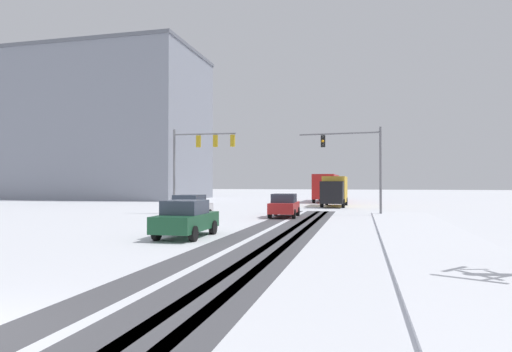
{
  "coord_description": "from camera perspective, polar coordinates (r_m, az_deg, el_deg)",
  "views": [
    {
      "loc": [
        6.33,
        -5.09,
        2.38
      ],
      "look_at": [
        0.0,
        20.93,
        2.8
      ],
      "focal_mm": 30.41,
      "sensor_mm": 36.0,
      "label": 1
    }
  ],
  "objects": [
    {
      "name": "office_building_far_left_block",
      "position": [
        70.22,
        -19.34,
        6.12
      ],
      "size": [
        29.34,
        17.03,
        21.78
      ],
      "color": "gray",
      "rests_on": "ground"
    },
    {
      "name": "wheel_track_right_lane",
      "position": [
        20.34,
        6.54,
        -7.6
      ],
      "size": [
        0.89,
        32.89,
        0.01
      ],
      "primitive_type": "cube",
      "color": "#4C4C51",
      "rests_on": "ground"
    },
    {
      "name": "wheel_track_left_lane",
      "position": [
        20.43,
        4.79,
        -7.58
      ],
      "size": [
        1.01,
        32.89,
        0.01
      ],
      "primitive_type": "cube",
      "color": "#4C4C51",
      "rests_on": "ground"
    },
    {
      "name": "box_truck_delivery",
      "position": [
        44.32,
        10.28,
        -1.85
      ],
      "size": [
        2.42,
        7.45,
        3.02
      ],
      "color": "black",
      "rests_on": "ground"
    },
    {
      "name": "traffic_signal_near_left",
      "position": [
        33.46,
        -7.57,
        3.18
      ],
      "size": [
        4.98,
        0.57,
        6.5
      ],
      "color": "slate",
      "rests_on": "ground"
    },
    {
      "name": "wheel_track_center",
      "position": [
        20.87,
        -1.16,
        -7.44
      ],
      "size": [
        1.12,
        32.89,
        0.01
      ],
      "primitive_type": "cube",
      "color": "#4C4C51",
      "rests_on": "ground"
    },
    {
      "name": "car_silver_second",
      "position": [
        27.72,
        -8.67,
        -4.12
      ],
      "size": [
        1.89,
        4.13,
        1.62
      ],
      "color": "#B7BABF",
      "rests_on": "ground"
    },
    {
      "name": "sidewalk_kerb_right",
      "position": [
        18.9,
        22.27,
        -7.89
      ],
      "size": [
        4.0,
        32.89,
        0.12
      ],
      "primitive_type": "cube",
      "color": "white",
      "rests_on": "ground"
    },
    {
      "name": "bus_oncoming",
      "position": [
        55.06,
        9.28,
        -1.29
      ],
      "size": [
        2.72,
        11.01,
        3.38
      ],
      "color": "#B21E1E",
      "rests_on": "ground"
    },
    {
      "name": "traffic_signal_near_right",
      "position": [
        33.16,
        13.17,
        2.67
      ],
      "size": [
        6.1,
        0.55,
        6.5
      ],
      "color": "slate",
      "rests_on": "ground"
    },
    {
      "name": "car_dark_green_third",
      "position": [
        19.23,
        -9.18,
        -5.55
      ],
      "size": [
        1.9,
        4.13,
        1.62
      ],
      "color": "#194C2D",
      "rests_on": "ground"
    },
    {
      "name": "wheel_track_oncoming",
      "position": [
        20.55,
        2.77,
        -7.54
      ],
      "size": [
        1.12,
        32.89,
        0.01
      ],
      "primitive_type": "cube",
      "color": "#4C4C51",
      "rests_on": "ground"
    },
    {
      "name": "car_red_lead",
      "position": [
        30.1,
        3.74,
        -3.87
      ],
      "size": [
        1.95,
        4.16,
        1.62
      ],
      "color": "red",
      "rests_on": "ground"
    }
  ]
}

